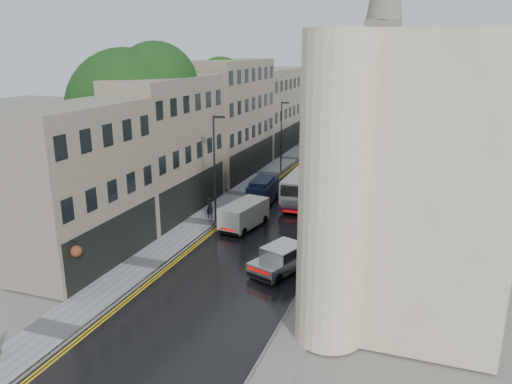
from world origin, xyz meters
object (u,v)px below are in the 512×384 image
Objects in this scene: white_lorry at (351,160)px; silver_hatchback at (254,262)px; tree_near at (129,130)px; pedestrian at (210,208)px; tree_far at (202,118)px; lamp_post_near at (215,171)px; cream_bus at (287,192)px; lamp_post_far at (281,138)px; navy_van at (249,195)px; white_van at (223,219)px.

silver_hatchback is at bearing -86.50° from white_lorry.
tree_near is 8.06× the size of pedestrian.
lamp_post_near is at bearing -61.01° from tree_far.
cream_bus is (11.61, -7.68, -4.82)m from tree_far.
cream_bus is at bearing 117.96° from silver_hatchback.
lamp_post_far is at bearing 123.37° from silver_hatchback.
cream_bus is 10.80m from white_lorry.
pedestrian is 0.21× the size of lamp_post_near.
white_lorry is at bearing -16.00° from lamp_post_far.
cream_bus reaches higher than pedestrian.
pedestrian is 16.99m from lamp_post_far.
tree_far reaches higher than pedestrian.
navy_van is at bearing -108.04° from pedestrian.
white_van is at bearing -102.53° from white_lorry.
white_van is 19.34m from lamp_post_far.
tree_far is 2.70× the size of navy_van.
white_lorry is 17.88m from lamp_post_near.
lamp_post_far is (0.87, 16.72, 2.94)m from pedestrian.
lamp_post_near is at bearing 147.53° from pedestrian.
white_van is at bearing -91.05° from lamp_post_far.
navy_van is (-6.80, -11.35, -1.13)m from white_lorry.
pedestrian is at bearing -111.96° from white_lorry.
navy_van is at bearing -159.08° from cream_bus.
navy_van is at bearing -46.29° from tree_far.
white_van is at bearing 147.50° from silver_hatchback.
tree_near is 13.02m from tree_far.
tree_near is at bearing 169.15° from lamp_post_near.
silver_hatchback is at bearing 137.62° from pedestrian.
tree_far is (0.30, 13.00, -0.72)m from tree_near.
white_van is 2.64× the size of pedestrian.
cream_bus is at bearing -75.51° from lamp_post_far.
cream_bus reaches higher than silver_hatchback.
cream_bus is 1.16× the size of white_lorry.
lamp_post_near is 1.09× the size of lamp_post_far.
white_van is (8.82, -15.15, -5.18)m from tree_far.
lamp_post_near is (7.80, -0.54, -2.66)m from tree_near.
lamp_post_near is at bearing -107.51° from navy_van.
tree_far is 16.02m from white_lorry.
white_van is at bearing -57.67° from lamp_post_near.
cream_bus is 7.14m from pedestrian.
tree_near is 11.31m from navy_van.
lamp_post_near is (7.50, -13.54, -1.94)m from tree_far.
white_van is (-4.71, 6.13, 0.18)m from silver_hatchback.
tree_far is 1.42× the size of white_lorry.
silver_hatchback is 0.59× the size of lamp_post_far.
silver_hatchback is (13.83, -8.27, -6.08)m from tree_near.
tree_near is at bearing -157.47° from cream_bus.
tree_far is 2.74× the size of white_van.
cream_bus is at bearing 24.07° from tree_near.
lamp_post_near is (-1.05, -4.59, 3.09)m from navy_van.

